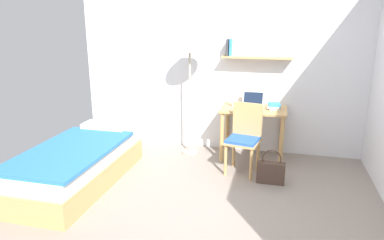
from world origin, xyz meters
The scene contains 10 objects.
ground_plane centered at (0.00, 0.00, 0.00)m, with size 5.28×5.28×0.00m, color gray.
wall_back centered at (0.00, 2.02, 1.30)m, with size 4.40×0.27×2.60m.
bed centered at (-1.49, 0.36, 0.24)m, with size 0.90×1.94×0.54m.
desk centered at (0.48, 1.70, 0.59)m, with size 0.90×0.58×0.73m.
desk_chair centered at (0.41, 1.19, 0.49)m, with size 0.47×0.46×0.90m.
standing_lamp centered at (-0.43, 1.66, 1.53)m, with size 0.44×0.44×1.72m.
laptop centered at (0.46, 1.79, 0.79)m, with size 0.30×0.24×0.21m.
water_bottle centered at (0.21, 1.70, 0.85)m, with size 0.07×0.07×0.23m, color silver.
book_stack centered at (0.76, 1.72, 0.77)m, with size 0.19×0.24×0.07m.
handbag centered at (0.78, 0.91, 0.15)m, with size 0.33×0.11×0.43m.
Camera 1 is at (0.82, -3.15, 1.93)m, focal length 33.19 mm.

